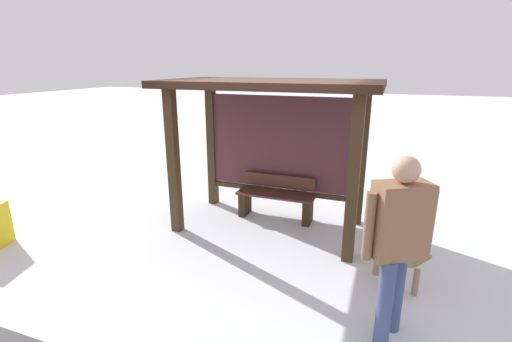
{
  "coord_description": "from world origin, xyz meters",
  "views": [
    {
      "loc": [
        1.68,
        -5.14,
        2.54
      ],
      "look_at": [
        -0.02,
        -0.57,
        1.1
      ],
      "focal_mm": 25.33,
      "sensor_mm": 36.0,
      "label": 1
    }
  ],
  "objects_px": {
    "bench_left_inside": "(276,199)",
    "person_walking": "(398,235)",
    "bus_shelter": "(274,116)",
    "dog": "(394,243)"
  },
  "relations": [
    {
      "from": "bus_shelter",
      "to": "person_walking",
      "type": "xyz_separation_m",
      "value": [
        1.85,
        -2.15,
        -0.69
      ]
    },
    {
      "from": "bench_left_inside",
      "to": "dog",
      "type": "distance_m",
      "value": 2.29
    },
    {
      "from": "bus_shelter",
      "to": "person_walking",
      "type": "relative_size",
      "value": 1.75
    },
    {
      "from": "person_walking",
      "to": "bus_shelter",
      "type": "bearing_deg",
      "value": 130.8
    },
    {
      "from": "bench_left_inside",
      "to": "person_walking",
      "type": "relative_size",
      "value": 0.73
    },
    {
      "from": "bench_left_inside",
      "to": "dog",
      "type": "height_order",
      "value": "dog"
    },
    {
      "from": "bus_shelter",
      "to": "bench_left_inside",
      "type": "xyz_separation_m",
      "value": [
        0.0,
        0.18,
        -1.43
      ]
    },
    {
      "from": "bus_shelter",
      "to": "bench_left_inside",
      "type": "relative_size",
      "value": 2.4
    },
    {
      "from": "bench_left_inside",
      "to": "dog",
      "type": "xyz_separation_m",
      "value": [
        1.87,
        -1.31,
        0.17
      ]
    },
    {
      "from": "bench_left_inside",
      "to": "person_walking",
      "type": "distance_m",
      "value": 3.06
    }
  ]
}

